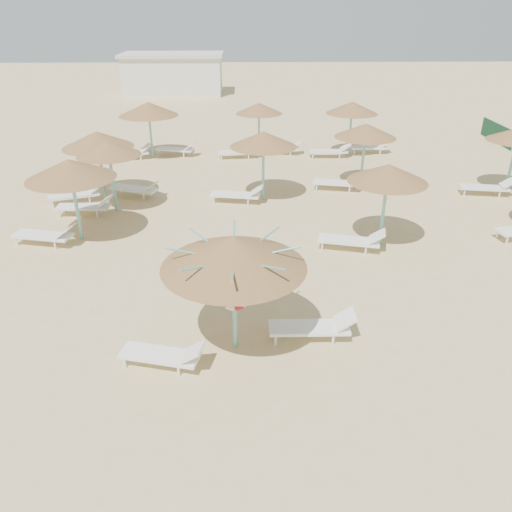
{
  "coord_description": "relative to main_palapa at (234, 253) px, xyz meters",
  "views": [
    {
      "loc": [
        -0.07,
        -9.46,
        7.01
      ],
      "look_at": [
        0.19,
        1.72,
        1.3
      ],
      "focal_mm": 35.0,
      "sensor_mm": 36.0,
      "label": 1
    }
  ],
  "objects": [
    {
      "name": "lounger_main_a",
      "position": [
        -1.49,
        -0.66,
        -2.08
      ],
      "size": [
        1.92,
        0.97,
        0.67
      ],
      "rotation": [
        0.0,
        0.0,
        -0.24
      ],
      "color": "white",
      "rests_on": "ground"
    },
    {
      "name": "service_hut",
      "position": [
        -5.68,
        35.27,
        -0.76
      ],
      "size": [
        8.4,
        4.4,
        3.25
      ],
      "color": "silver",
      "rests_on": "ground"
    },
    {
      "name": "palapa_field",
      "position": [
        1.24,
        10.36,
        -0.12
      ],
      "size": [
        20.66,
        13.0,
        2.72
      ],
      "color": "#68B5AD",
      "rests_on": "ground"
    },
    {
      "name": "ground",
      "position": [
        0.32,
        0.27,
        -2.4
      ],
      "size": [
        120.0,
        120.0,
        0.0
      ],
      "primitive_type": "plane",
      "color": "#D0B77E",
      "rests_on": "ground"
    },
    {
      "name": "main_palapa",
      "position": [
        0.0,
        0.0,
        0.0
      ],
      "size": [
        3.08,
        3.08,
        2.76
      ],
      "color": "#68B5AD",
      "rests_on": "ground"
    },
    {
      "name": "lounger_main_b",
      "position": [
        1.83,
        0.26,
        -2.05
      ],
      "size": [
        1.99,
        0.61,
        0.72
      ],
      "rotation": [
        0.0,
        0.0,
        -0.0
      ],
      "color": "white",
      "rests_on": "ground"
    }
  ]
}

